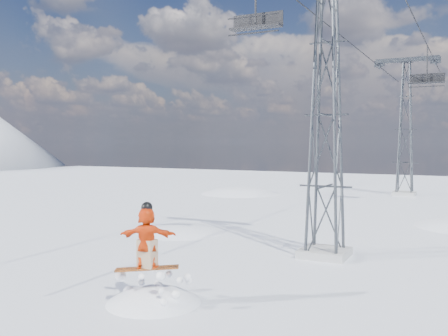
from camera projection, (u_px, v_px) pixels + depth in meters
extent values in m
plane|color=white|center=(209.00, 318.00, 12.61)|extent=(120.00, 120.00, 0.00)
sphere|color=white|center=(240.00, 312.00, 43.52)|extent=(22.00, 22.00, 22.00)
cube|color=#999999|center=(325.00, 253.00, 19.39)|extent=(1.80, 1.80, 0.30)
cube|color=#999999|center=(404.00, 193.00, 41.71)|extent=(1.80, 1.80, 0.30)
cube|color=#34383C|center=(407.00, 60.00, 41.13)|extent=(5.00, 0.35, 0.35)
cube|color=#34383C|center=(379.00, 64.00, 42.13)|extent=(0.80, 0.25, 0.50)
cube|color=#34383C|center=(436.00, 60.00, 40.16)|extent=(0.80, 0.25, 0.50)
cylinder|color=black|center=(341.00, 36.00, 30.08)|extent=(0.06, 51.00, 0.06)
cylinder|color=black|center=(419.00, 29.00, 28.12)|extent=(0.06, 51.00, 0.06)
cube|color=orange|center=(147.00, 268.00, 13.51)|extent=(1.66, 1.12, 0.13)
imported|color=#E43B0A|center=(147.00, 237.00, 13.46)|extent=(1.61, 1.05, 1.66)
cube|color=#9B7E5F|center=(147.00, 254.00, 13.49)|extent=(0.57, 0.51, 0.76)
sphere|color=black|center=(147.00, 208.00, 13.42)|extent=(0.31, 0.31, 0.31)
cube|color=black|center=(256.00, 28.00, 18.35)|extent=(1.98, 0.45, 0.08)
cube|color=black|center=(258.00, 21.00, 18.53)|extent=(1.98, 0.06, 0.54)
cylinder|color=black|center=(253.00, 33.00, 18.14)|extent=(1.98, 0.06, 0.06)
cylinder|color=black|center=(252.00, 16.00, 18.07)|extent=(1.98, 0.05, 0.05)
cylinder|color=black|center=(427.00, 64.00, 33.19)|extent=(0.09, 0.09, 2.44)
cube|color=black|center=(427.00, 83.00, 33.25)|extent=(2.22, 0.50, 0.09)
cube|color=black|center=(427.00, 78.00, 33.45)|extent=(2.22, 0.07, 0.61)
cylinder|color=black|center=(426.00, 86.00, 33.02)|extent=(2.22, 0.07, 0.07)
cylinder|color=black|center=(426.00, 76.00, 32.94)|extent=(2.22, 0.06, 0.06)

